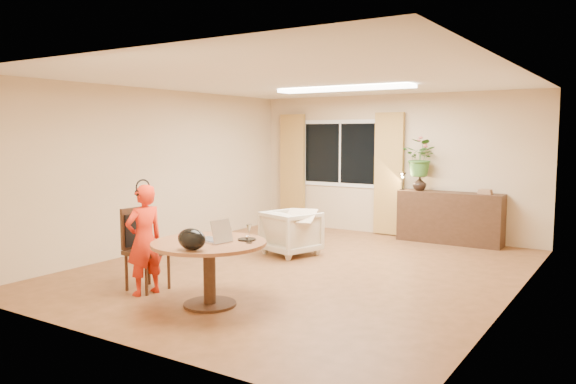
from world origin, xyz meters
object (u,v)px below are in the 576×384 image
object	(u,v)px
dining_table	(209,255)
sideboard	(450,218)
child	(144,240)
dining_chair	(147,249)
armchair	(292,233)

from	to	relation	value
dining_table	sideboard	xyz separation A→B (m)	(1.16, 4.95, -0.12)
child	sideboard	bearing A→B (deg)	169.00
dining_chair	child	bearing A→B (deg)	-50.13
child	sideboard	size ratio (longest dim) A/B	0.74
dining_table	child	size ratio (longest dim) A/B	0.97
armchair	child	bearing A→B (deg)	101.97
dining_chair	sideboard	world-z (taller)	dining_chair
dining_chair	child	size ratio (longest dim) A/B	0.76
dining_chair	child	xyz separation A→B (m)	(0.11, -0.15, 0.15)
dining_chair	armchair	distance (m)	2.66
dining_chair	sideboard	xyz separation A→B (m)	(2.20, 4.88, -0.06)
armchair	sideboard	bearing A→B (deg)	-110.93
dining_chair	sideboard	size ratio (longest dim) A/B	0.56
child	dining_table	bearing A→B (deg)	106.13
dining_table	child	bearing A→B (deg)	-175.44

